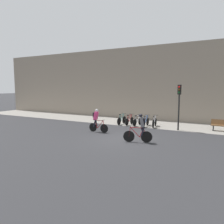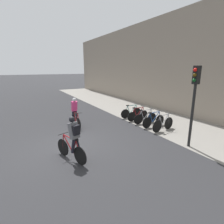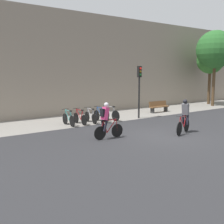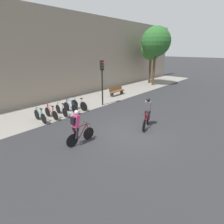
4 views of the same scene
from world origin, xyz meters
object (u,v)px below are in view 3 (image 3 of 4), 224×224
(parked_bike_1, at_px, (80,118))
(parked_bike_3, at_px, (101,115))
(cyclist_pink, at_px, (106,120))
(bench, at_px, (159,106))
(parked_bike_2, at_px, (91,117))
(traffic_light_pole, at_px, (139,82))
(cyclist_grey, at_px, (185,115))
(parked_bike_0, at_px, (69,119))
(parked_bike_4, at_px, (111,114))

(parked_bike_1, xyz_separation_m, parked_bike_3, (1.56, 0.00, 0.01))
(cyclist_pink, bearing_deg, bench, 29.59)
(parked_bike_3, distance_m, bench, 6.14)
(parked_bike_2, xyz_separation_m, traffic_light_pole, (3.65, -0.47, 2.10))
(cyclist_grey, relative_size, parked_bike_0, 1.07)
(cyclist_grey, height_order, parked_bike_1, cyclist_grey)
(cyclist_grey, relative_size, bench, 0.95)
(cyclist_pink, height_order, bench, cyclist_pink)
(cyclist_grey, xyz_separation_m, parked_bike_3, (-1.60, 5.46, -0.54))
(traffic_light_pole, bearing_deg, parked_bike_3, 170.60)
(parked_bike_1, relative_size, parked_bike_3, 0.98)
(parked_bike_1, height_order, bench, parked_bike_1)
(parked_bike_4, distance_m, bench, 5.37)
(parked_bike_0, xyz_separation_m, traffic_light_pole, (5.21, -0.47, 2.09))
(parked_bike_1, bearing_deg, parked_bike_3, 0.02)
(parked_bike_2, bearing_deg, parked_bike_1, 179.99)
(cyclist_pink, relative_size, parked_bike_4, 1.04)
(cyclist_pink, height_order, parked_bike_0, cyclist_pink)
(parked_bike_1, distance_m, parked_bike_4, 2.34)
(cyclist_grey, xyz_separation_m, parked_bike_0, (-3.94, 5.47, -0.54))
(parked_bike_4, relative_size, traffic_light_pole, 0.47)
(parked_bike_1, bearing_deg, bench, 5.73)
(bench, bearing_deg, cyclist_grey, -125.78)
(parked_bike_1, bearing_deg, cyclist_grey, -59.94)
(cyclist_pink, height_order, traffic_light_pole, traffic_light_pole)
(parked_bike_3, relative_size, bench, 0.91)
(traffic_light_pole, bearing_deg, cyclist_pink, -145.86)
(parked_bike_0, bearing_deg, parked_bike_4, 0.01)
(bench, bearing_deg, parked_bike_3, -172.81)
(cyclist_grey, xyz_separation_m, traffic_light_pole, (1.27, 4.99, 1.55))
(cyclist_grey, xyz_separation_m, parked_bike_1, (-3.16, 5.46, -0.55))
(parked_bike_3, bearing_deg, parked_bike_1, -179.98)
(parked_bike_3, height_order, traffic_light_pole, traffic_light_pole)
(parked_bike_1, xyz_separation_m, parked_bike_4, (2.34, 0.00, 0.02))
(parked_bike_2, distance_m, bench, 6.92)
(traffic_light_pole, distance_m, bench, 4.00)
(parked_bike_3, bearing_deg, parked_bike_0, 179.99)
(parked_bike_2, distance_m, parked_bike_4, 1.56)
(parked_bike_1, relative_size, traffic_light_pole, 0.47)
(cyclist_pink, xyz_separation_m, traffic_light_pole, (5.35, 3.63, 1.55))
(parked_bike_0, relative_size, parked_bike_1, 1.00)
(cyclist_pink, xyz_separation_m, parked_bike_1, (0.92, 4.10, -0.55))
(parked_bike_1, distance_m, bench, 7.69)
(cyclist_pink, height_order, parked_bike_1, cyclist_pink)
(parked_bike_4, distance_m, traffic_light_pole, 2.98)
(parked_bike_2, xyz_separation_m, bench, (6.87, 0.77, 0.08))
(parked_bike_2, bearing_deg, bench, 6.38)
(parked_bike_2, bearing_deg, parked_bike_3, 0.05)
(parked_bike_0, relative_size, traffic_light_pole, 0.47)
(parked_bike_4, bearing_deg, parked_bike_0, -179.99)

